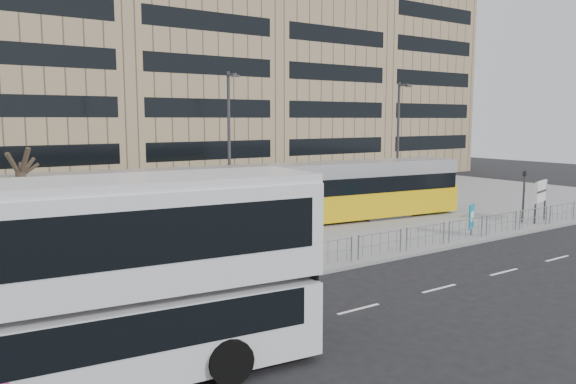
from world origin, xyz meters
TOP-DOWN VIEW (x-y plane):
  - ground at (0.00, 0.00)m, footprint 120.00×120.00m
  - plaza at (0.00, 12.00)m, footprint 64.00×24.00m
  - kerb at (0.00, 0.05)m, footprint 64.00×0.25m
  - building_row at (1.55, 34.27)m, footprint 70.40×18.40m
  - pedestrian_barrier at (2.00, 0.50)m, footprint 32.07×0.07m
  - road_markings at (1.00, -4.00)m, footprint 62.00×0.12m
  - double_decker_bus at (-15.46, -4.44)m, footprint 12.51×4.19m
  - tram at (-3.10, 9.27)m, footprint 30.18×6.23m
  - station_sign at (13.25, 1.29)m, footprint 2.10×0.67m
  - ad_panel at (6.54, 1.11)m, footprint 0.84×0.41m
  - pedestrian at (-4.76, 4.31)m, footprint 0.42×0.63m
  - traffic_light_west at (-6.73, 1.64)m, footprint 0.19×0.22m
  - traffic_light_east at (12.11, 1.69)m, footprint 0.18×0.21m
  - lamp_post_west at (-2.58, 10.95)m, footprint 0.45×1.04m
  - lamp_post_east at (10.29, 10.22)m, footprint 0.45×1.04m
  - bare_tree at (-13.80, 9.84)m, footprint 4.11×4.11m

SIDE VIEW (x-z plane):
  - ground at x=0.00m, z-range 0.00..0.00m
  - road_markings at x=1.00m, z-range 0.00..0.01m
  - kerb at x=0.00m, z-range -0.01..0.16m
  - plaza at x=0.00m, z-range 0.00..0.15m
  - pedestrian_barrier at x=2.00m, z-range 0.43..1.53m
  - pedestrian at x=-4.76m, z-range 0.15..1.88m
  - ad_panel at x=6.54m, z-range 0.29..1.95m
  - station_sign at x=13.25m, z-range 0.63..3.10m
  - tram at x=-3.10m, z-range 0.16..3.70m
  - traffic_light_west at x=-6.73m, z-range 0.57..3.67m
  - traffic_light_east at x=12.11m, z-range 0.57..3.67m
  - double_decker_bus at x=-15.46m, z-range 0.20..5.11m
  - lamp_post_east at x=10.29m, z-range 0.53..9.14m
  - lamp_post_west at x=-2.58m, z-range 0.53..9.32m
  - bare_tree at x=-13.80m, z-range 1.70..8.57m
  - building_row at x=1.55m, z-range -2.69..28.51m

